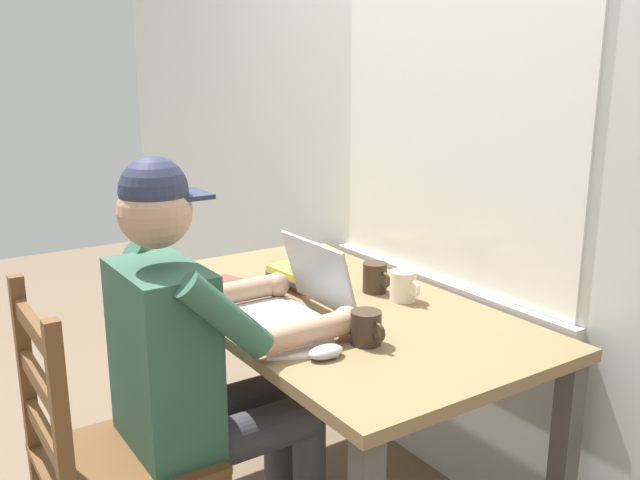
% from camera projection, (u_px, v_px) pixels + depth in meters
% --- Properties ---
extents(back_wall, '(6.00, 0.08, 2.60)m').
position_uv_depth(back_wall, '(448.00, 119.00, 2.30)').
color(back_wall, beige).
rests_on(back_wall, ground).
extents(desk, '(1.41, 0.80, 0.74)m').
position_uv_depth(desk, '(330.00, 331.00, 2.20)').
color(desk, olive).
rests_on(desk, ground).
extents(seated_person, '(0.50, 0.60, 1.26)m').
position_uv_depth(seated_person, '(201.00, 357.00, 1.88)').
color(seated_person, '#2D5642').
rests_on(seated_person, ground).
extents(wooden_chair, '(0.42, 0.42, 0.95)m').
position_uv_depth(wooden_chair, '(105.00, 462.00, 1.79)').
color(wooden_chair, brown).
rests_on(wooden_chair, ground).
extents(laptop, '(0.33, 0.29, 0.23)m').
position_uv_depth(laptop, '(294.00, 301.00, 2.04)').
color(laptop, '#ADAFB2').
rests_on(laptop, desk).
extents(computer_mouse, '(0.06, 0.10, 0.03)m').
position_uv_depth(computer_mouse, '(326.00, 352.00, 1.77)').
color(computer_mouse, '#ADAFB2').
rests_on(computer_mouse, desk).
extents(coffee_mug_white, '(0.12, 0.08, 0.10)m').
position_uv_depth(coffee_mug_white, '(403.00, 286.00, 2.20)').
color(coffee_mug_white, beige).
rests_on(coffee_mug_white, desk).
extents(coffee_mug_dark, '(0.12, 0.08, 0.09)m').
position_uv_depth(coffee_mug_dark, '(367.00, 328.00, 1.85)').
color(coffee_mug_dark, '#38281E').
rests_on(coffee_mug_dark, desk).
extents(coffee_mug_spare, '(0.12, 0.08, 0.10)m').
position_uv_depth(coffee_mug_spare, '(375.00, 278.00, 2.28)').
color(coffee_mug_spare, '#38281E').
rests_on(coffee_mug_spare, desk).
extents(book_stack_main, '(0.21, 0.16, 0.07)m').
position_uv_depth(book_stack_main, '(299.00, 275.00, 2.34)').
color(book_stack_main, '#BC332D').
rests_on(book_stack_main, desk).
extents(book_stack_side, '(0.18, 0.15, 0.05)m').
position_uv_depth(book_stack_side, '(318.00, 256.00, 2.64)').
color(book_stack_side, gold).
rests_on(book_stack_side, desk).
extents(paper_pile_near_laptop, '(0.28, 0.27, 0.01)m').
position_uv_depth(paper_pile_near_laptop, '(300.00, 342.00, 1.86)').
color(paper_pile_near_laptop, white).
rests_on(paper_pile_near_laptop, desk).
extents(landscape_photo_print, '(0.15, 0.13, 0.00)m').
position_uv_depth(landscape_photo_print, '(229.00, 280.00, 2.41)').
color(landscape_photo_print, '#C63D33').
rests_on(landscape_photo_print, desk).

